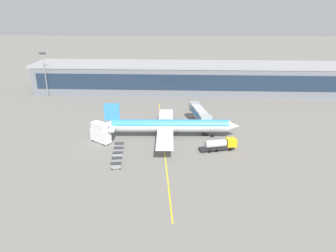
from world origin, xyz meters
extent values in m
plane|color=slate|center=(0.00, 0.00, 0.00)|extent=(700.00, 700.00, 0.00)
cube|color=yellow|center=(-0.76, 2.00, 0.00)|extent=(8.65, 79.59, 0.01)
cube|color=slate|center=(16.72, 62.89, 6.25)|extent=(160.92, 21.39, 12.50)
cube|color=#1E2D42|center=(16.72, 52.14, 6.88)|extent=(156.09, 0.16, 7.00)
cube|color=#99999E|center=(16.72, 62.89, 13.00)|extent=(164.14, 21.82, 1.00)
cylinder|color=silver|center=(1.20, 5.52, 3.75)|extent=(37.24, 5.14, 3.68)
cylinder|color=#388CD1|center=(1.20, 5.52, 4.08)|extent=(36.50, 4.97, 3.54)
cone|color=silver|center=(21.04, 6.30, 3.75)|extent=(3.82, 3.64, 3.50)
cone|color=silver|center=(-18.82, 4.73, 4.12)|extent=(4.54, 3.30, 3.13)
cube|color=#388CD1|center=(-16.85, 4.81, 8.35)|extent=(4.80, 0.55, 5.53)
cube|color=silver|center=(-16.50, 8.51, 4.30)|extent=(2.23, 5.97, 0.24)
cube|color=silver|center=(-16.21, 1.15, 4.30)|extent=(2.23, 5.97, 0.24)
cube|color=silver|center=(-0.68, 15.09, 3.47)|extent=(5.41, 15.77, 0.40)
cube|color=silver|center=(0.08, -4.17, 3.47)|extent=(5.41, 15.77, 0.40)
cylinder|color=#939399|center=(0.43, 12.33, 2.16)|extent=(2.91, 2.14, 2.03)
cylinder|color=#939399|center=(0.97, -1.33, 2.16)|extent=(2.91, 2.14, 2.03)
cylinder|color=black|center=(14.55, 6.05, 0.50)|extent=(1.01, 0.44, 1.00)
cylinder|color=slate|center=(14.55, 6.05, 1.45)|extent=(0.20, 0.20, 1.91)
cylinder|color=black|center=(-1.09, 7.09, 0.50)|extent=(1.01, 0.44, 1.00)
cylinder|color=slate|center=(-1.09, 7.09, 1.45)|extent=(0.20, 0.20, 1.91)
cylinder|color=black|center=(-0.96, 3.78, 0.50)|extent=(1.01, 0.44, 1.00)
cylinder|color=slate|center=(-0.96, 3.78, 1.45)|extent=(0.20, 0.20, 1.91)
cube|color=#B2B7BC|center=(10.76, 15.12, 5.05)|extent=(6.06, 15.09, 2.80)
cube|color=#2D84C6|center=(10.81, 15.13, 5.05)|extent=(5.68, 12.80, 1.54)
cube|color=#9EA3A8|center=(12.33, 7.89, 5.05)|extent=(4.20, 3.89, 2.94)
cylinder|color=#4C4C51|center=(12.33, 7.89, 1.82)|extent=(0.70, 0.70, 3.65)
cube|color=#262628|center=(12.33, 7.89, 0.15)|extent=(2.14, 2.14, 0.30)
cylinder|color=gray|center=(9.20, 22.35, 5.05)|extent=(3.90, 3.90, 3.08)
cylinder|color=gray|center=(9.20, 22.35, 1.82)|extent=(1.80, 1.80, 3.65)
cube|color=#232326|center=(14.88, -3.74, 0.75)|extent=(10.31, 4.94, 0.50)
cube|color=yellow|center=(19.14, -2.63, 2.00)|extent=(3.34, 3.13, 2.50)
cube|color=black|center=(20.36, -2.31, 2.50)|extent=(0.74, 2.27, 1.12)
cylinder|color=#B7BABF|center=(14.61, -3.81, 2.10)|extent=(6.36, 3.64, 2.20)
cylinder|color=black|center=(18.30, -1.62, 0.50)|extent=(1.06, 0.59, 1.00)
cylinder|color=black|center=(18.90, -3.92, 0.50)|extent=(1.06, 0.59, 1.00)
cylinder|color=black|center=(14.29, -2.66, 0.50)|extent=(1.06, 0.59, 1.00)
cylinder|color=black|center=(14.89, -4.96, 0.50)|extent=(1.06, 0.59, 1.00)
cylinder|color=black|center=(12.26, -3.20, 0.50)|extent=(1.06, 0.59, 1.00)
cylinder|color=black|center=(12.86, -5.49, 0.50)|extent=(1.06, 0.59, 1.00)
cube|color=white|center=(-19.72, 0.48, 2.20)|extent=(6.99, 5.98, 3.80)
cube|color=silver|center=(-20.00, 0.68, 5.20)|extent=(5.53, 4.89, 2.20)
cylinder|color=black|center=(-17.13, 0.02, 0.30)|extent=(0.63, 0.55, 0.60)
cylinder|color=black|center=(-18.43, -1.81, 0.30)|extent=(0.63, 0.55, 0.60)
cylinder|color=black|center=(-21.01, 2.78, 0.30)|extent=(0.63, 0.55, 0.60)
cylinder|color=black|center=(-22.31, 0.95, 0.30)|extent=(0.63, 0.55, 0.60)
cube|color=gray|center=(-11.86, -16.01, 0.73)|extent=(2.76, 1.79, 1.10)
cube|color=#333338|center=(-11.86, -16.01, 1.43)|extent=(2.81, 1.83, 0.10)
cylinder|color=black|center=(-12.81, -16.88, 0.18)|extent=(0.37, 0.16, 0.36)
cylinder|color=black|center=(-12.98, -15.39, 0.18)|extent=(0.37, 0.16, 0.36)
cylinder|color=black|center=(-10.74, -16.63, 0.18)|extent=(0.37, 0.16, 0.36)
cylinder|color=black|center=(-10.92, -15.14, 0.18)|extent=(0.37, 0.16, 0.36)
cube|color=gray|center=(-12.24, -12.83, 0.73)|extent=(2.76, 1.79, 1.10)
cube|color=#333338|center=(-12.24, -12.83, 1.43)|extent=(2.81, 1.83, 0.10)
cylinder|color=black|center=(-13.18, -13.70, 0.18)|extent=(0.37, 0.16, 0.36)
cylinder|color=black|center=(-13.36, -12.21, 0.18)|extent=(0.37, 0.16, 0.36)
cylinder|color=black|center=(-11.12, -13.45, 0.18)|extent=(0.37, 0.16, 0.36)
cylinder|color=black|center=(-11.29, -11.96, 0.18)|extent=(0.37, 0.16, 0.36)
cube|color=#B2B7BC|center=(-12.61, -9.65, 0.73)|extent=(2.76, 1.79, 1.10)
cube|color=#333338|center=(-12.61, -9.65, 1.43)|extent=(2.81, 1.83, 0.10)
cylinder|color=black|center=(-13.56, -10.52, 0.18)|extent=(0.37, 0.16, 0.36)
cylinder|color=black|center=(-13.73, -9.03, 0.18)|extent=(0.37, 0.16, 0.36)
cylinder|color=black|center=(-11.49, -10.28, 0.18)|extent=(0.37, 0.16, 0.36)
cylinder|color=black|center=(-11.67, -8.79, 0.18)|extent=(0.37, 0.16, 0.36)
cube|color=gray|center=(-12.99, -6.47, 0.73)|extent=(2.76, 1.79, 1.10)
cube|color=#333338|center=(-12.99, -6.47, 1.43)|extent=(2.81, 1.83, 0.10)
cylinder|color=black|center=(-13.93, -7.34, 0.18)|extent=(0.37, 0.16, 0.36)
cylinder|color=black|center=(-14.11, -5.85, 0.18)|extent=(0.37, 0.16, 0.36)
cylinder|color=black|center=(-11.87, -7.10, 0.18)|extent=(0.37, 0.16, 0.36)
cylinder|color=black|center=(-12.04, -5.61, 0.18)|extent=(0.37, 0.16, 0.36)
cube|color=gray|center=(-13.36, -3.30, 0.73)|extent=(2.76, 1.79, 1.10)
cube|color=#333338|center=(-13.36, -3.30, 1.43)|extent=(2.81, 1.83, 0.10)
cylinder|color=black|center=(-14.31, -4.16, 0.18)|extent=(0.37, 0.16, 0.36)
cylinder|color=black|center=(-14.48, -2.67, 0.18)|extent=(0.37, 0.16, 0.36)
cylinder|color=black|center=(-12.24, -3.92, 0.18)|extent=(0.37, 0.16, 0.36)
cylinder|color=black|center=(-12.42, -2.43, 0.18)|extent=(0.37, 0.16, 0.36)
cylinder|color=gray|center=(-56.32, 50.89, 9.50)|extent=(0.44, 0.44, 19.00)
cube|color=#333338|center=(-56.32, 50.89, 19.40)|extent=(2.80, 0.50, 0.80)
camera|label=1|loc=(4.92, -89.57, 39.68)|focal=34.73mm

